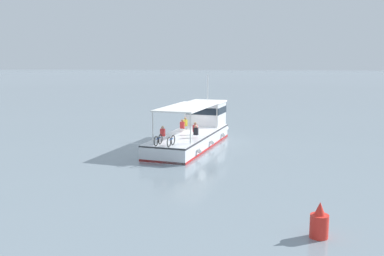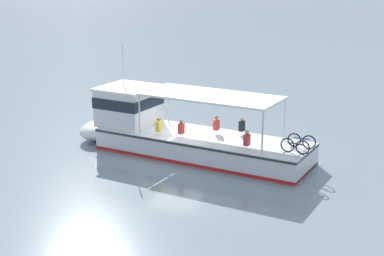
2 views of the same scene
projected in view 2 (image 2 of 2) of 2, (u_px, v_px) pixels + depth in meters
The scene contains 2 objects.
ground_plane at pixel (175, 155), 28.51m from camera, with size 400.00×400.00×0.00m, color gray.
ferry_main at pixel (175, 133), 28.70m from camera, with size 5.97×13.07×5.32m.
Camera 2 is at (25.82, 8.14, 9.08)m, focal length 52.99 mm.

